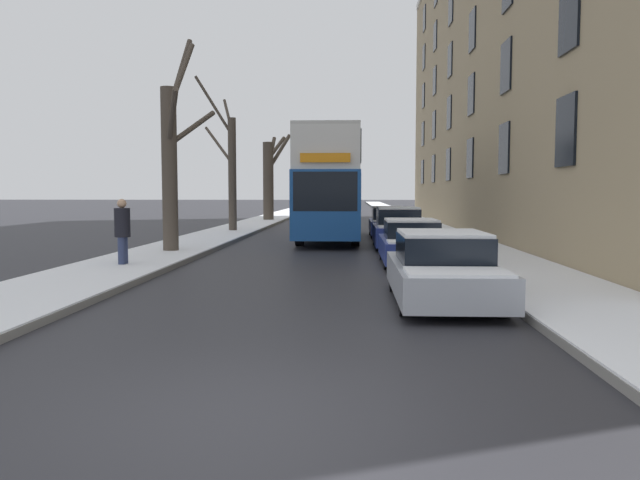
{
  "coord_description": "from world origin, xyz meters",
  "views": [
    {
      "loc": [
        0.97,
        -5.49,
        2.04
      ],
      "look_at": [
        -0.12,
        15.99,
        0.39
      ],
      "focal_mm": 35.0,
      "sensor_mm": 36.0,
      "label": 1
    }
  ],
  "objects_px": {
    "parked_car_1": "(411,243)",
    "parked_car_2": "(398,229)",
    "bare_tree_left_2": "(269,177)",
    "bare_tree_left_0": "(172,157)",
    "pedestrian_left_sidewalk": "(122,231)",
    "parked_car_3": "(388,223)",
    "bare_tree_left_1": "(230,166)",
    "parked_car_0": "(443,270)",
    "double_decker_bus": "(330,181)"
  },
  "relations": [
    {
      "from": "bare_tree_left_0",
      "to": "parked_car_3",
      "type": "distance_m",
      "value": 11.77
    },
    {
      "from": "bare_tree_left_0",
      "to": "bare_tree_left_2",
      "type": "distance_m",
      "value": 22.85
    },
    {
      "from": "bare_tree_left_2",
      "to": "double_decker_bus",
      "type": "xyz_separation_m",
      "value": [
        4.74,
        -16.01,
        -0.53
      ]
    },
    {
      "from": "parked_car_0",
      "to": "parked_car_2",
      "type": "relative_size",
      "value": 1.1
    },
    {
      "from": "bare_tree_left_0",
      "to": "parked_car_3",
      "type": "bearing_deg",
      "value": 49.37
    },
    {
      "from": "parked_car_2",
      "to": "parked_car_3",
      "type": "bearing_deg",
      "value": 90.0
    },
    {
      "from": "parked_car_0",
      "to": "pedestrian_left_sidewalk",
      "type": "height_order",
      "value": "pedestrian_left_sidewalk"
    },
    {
      "from": "parked_car_0",
      "to": "parked_car_3",
      "type": "height_order",
      "value": "parked_car_3"
    },
    {
      "from": "double_decker_bus",
      "to": "parked_car_1",
      "type": "xyz_separation_m",
      "value": [
        2.6,
        -9.12,
        -1.94
      ]
    },
    {
      "from": "bare_tree_left_2",
      "to": "pedestrian_left_sidewalk",
      "type": "relative_size",
      "value": 3.26
    },
    {
      "from": "bare_tree_left_2",
      "to": "parked_car_2",
      "type": "height_order",
      "value": "bare_tree_left_2"
    },
    {
      "from": "bare_tree_left_0",
      "to": "pedestrian_left_sidewalk",
      "type": "bearing_deg",
      "value": -92.87
    },
    {
      "from": "bare_tree_left_1",
      "to": "parked_car_1",
      "type": "xyz_separation_m",
      "value": [
        7.7,
        -13.1,
        -2.72
      ]
    },
    {
      "from": "bare_tree_left_0",
      "to": "parked_car_1",
      "type": "distance_m",
      "value": 8.24
    },
    {
      "from": "bare_tree_left_0",
      "to": "parked_car_2",
      "type": "bearing_deg",
      "value": 20.32
    },
    {
      "from": "bare_tree_left_1",
      "to": "pedestrian_left_sidewalk",
      "type": "height_order",
      "value": "bare_tree_left_1"
    },
    {
      "from": "pedestrian_left_sidewalk",
      "to": "double_decker_bus",
      "type": "bearing_deg",
      "value": 154.61
    },
    {
      "from": "bare_tree_left_0",
      "to": "pedestrian_left_sidewalk",
      "type": "distance_m",
      "value": 4.5
    },
    {
      "from": "bare_tree_left_2",
      "to": "parked_car_3",
      "type": "xyz_separation_m",
      "value": [
        7.34,
        -14.12,
        -2.43
      ]
    },
    {
      "from": "double_decker_bus",
      "to": "parked_car_2",
      "type": "bearing_deg",
      "value": -57.37
    },
    {
      "from": "pedestrian_left_sidewalk",
      "to": "bare_tree_left_0",
      "type": "bearing_deg",
      "value": 176.97
    },
    {
      "from": "parked_car_2",
      "to": "pedestrian_left_sidewalk",
      "type": "height_order",
      "value": "pedestrian_left_sidewalk"
    },
    {
      "from": "parked_car_3",
      "to": "double_decker_bus",
      "type": "bearing_deg",
      "value": -144.02
    },
    {
      "from": "double_decker_bus",
      "to": "pedestrian_left_sidewalk",
      "type": "height_order",
      "value": "double_decker_bus"
    },
    {
      "from": "pedestrian_left_sidewalk",
      "to": "parked_car_0",
      "type": "bearing_deg",
      "value": 59.78
    },
    {
      "from": "parked_car_0",
      "to": "parked_car_2",
      "type": "distance_m",
      "value": 11.17
    },
    {
      "from": "bare_tree_left_0",
      "to": "double_decker_bus",
      "type": "height_order",
      "value": "bare_tree_left_0"
    },
    {
      "from": "parked_car_0",
      "to": "parked_car_1",
      "type": "bearing_deg",
      "value": 90.0
    },
    {
      "from": "bare_tree_left_0",
      "to": "parked_car_1",
      "type": "bearing_deg",
      "value": -16.99
    },
    {
      "from": "double_decker_bus",
      "to": "parked_car_3",
      "type": "height_order",
      "value": "double_decker_bus"
    },
    {
      "from": "parked_car_2",
      "to": "pedestrian_left_sidewalk",
      "type": "bearing_deg",
      "value": -138.81
    },
    {
      "from": "double_decker_bus",
      "to": "parked_car_3",
      "type": "distance_m",
      "value": 3.73
    },
    {
      "from": "parked_car_1",
      "to": "parked_car_2",
      "type": "distance_m",
      "value": 5.06
    },
    {
      "from": "bare_tree_left_1",
      "to": "bare_tree_left_0",
      "type": "bearing_deg",
      "value": -88.88
    },
    {
      "from": "bare_tree_left_1",
      "to": "bare_tree_left_2",
      "type": "xyz_separation_m",
      "value": [
        0.36,
        12.03,
        -0.25
      ]
    },
    {
      "from": "bare_tree_left_1",
      "to": "parked_car_3",
      "type": "xyz_separation_m",
      "value": [
        7.7,
        -2.09,
        -2.68
      ]
    },
    {
      "from": "pedestrian_left_sidewalk",
      "to": "bare_tree_left_1",
      "type": "bearing_deg",
      "value": 179.89
    },
    {
      "from": "bare_tree_left_2",
      "to": "parked_car_1",
      "type": "xyz_separation_m",
      "value": [
        7.34,
        -25.13,
        -2.46
      ]
    },
    {
      "from": "double_decker_bus",
      "to": "parked_car_2",
      "type": "height_order",
      "value": "double_decker_bus"
    },
    {
      "from": "double_decker_bus",
      "to": "parked_car_1",
      "type": "height_order",
      "value": "double_decker_bus"
    },
    {
      "from": "bare_tree_left_1",
      "to": "bare_tree_left_2",
      "type": "distance_m",
      "value": 12.04
    },
    {
      "from": "pedestrian_left_sidewalk",
      "to": "parked_car_3",
      "type": "bearing_deg",
      "value": 148.62
    },
    {
      "from": "bare_tree_left_2",
      "to": "parked_car_2",
      "type": "relative_size",
      "value": 1.54
    },
    {
      "from": "bare_tree_left_2",
      "to": "pedestrian_left_sidewalk",
      "type": "bearing_deg",
      "value": -90.74
    },
    {
      "from": "bare_tree_left_0",
      "to": "parked_car_0",
      "type": "xyz_separation_m",
      "value": [
        7.49,
        -8.4,
        -2.55
      ]
    },
    {
      "from": "parked_car_1",
      "to": "parked_car_3",
      "type": "xyz_separation_m",
      "value": [
        -0.0,
        11.01,
        0.04
      ]
    },
    {
      "from": "bare_tree_left_2",
      "to": "pedestrian_left_sidewalk",
      "type": "xyz_separation_m",
      "value": [
        -0.34,
        -26.8,
        -2.04
      ]
    },
    {
      "from": "bare_tree_left_0",
      "to": "bare_tree_left_1",
      "type": "distance_m",
      "value": 10.82
    },
    {
      "from": "parked_car_0",
      "to": "parked_car_3",
      "type": "bearing_deg",
      "value": 90.0
    },
    {
      "from": "parked_car_0",
      "to": "parked_car_1",
      "type": "height_order",
      "value": "parked_car_0"
    }
  ]
}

